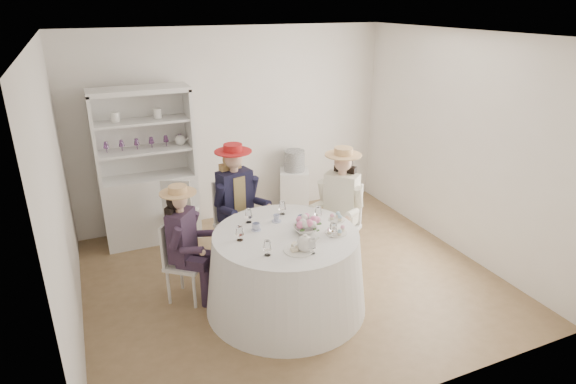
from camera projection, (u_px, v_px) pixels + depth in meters
name	position (u px, v px, depth m)	size (l,w,h in m)	color
ground	(291.00, 279.00, 5.58)	(4.50, 4.50, 0.00)	brown
ceiling	(292.00, 35.00, 4.57)	(4.50, 4.50, 0.00)	white
wall_back	(234.00, 126.00, 6.78)	(4.50, 4.50, 0.00)	silver
wall_front	(407.00, 255.00, 3.38)	(4.50, 4.50, 0.00)	silver
wall_left	(59.00, 202.00, 4.25)	(4.50, 4.50, 0.00)	silver
wall_right	(459.00, 145.00, 5.91)	(4.50, 4.50, 0.00)	silver
tea_table	(286.00, 270.00, 4.95)	(1.67, 1.67, 0.84)	white
hutch	(149.00, 189.00, 6.27)	(1.34, 0.80, 2.03)	silver
side_table	(294.00, 191.00, 7.25)	(0.42, 0.42, 0.66)	silver
hatbox	(294.00, 161.00, 7.07)	(0.30, 0.30, 0.30)	black
guest_left	(184.00, 237.00, 4.96)	(0.56, 0.54, 1.30)	silver
guest_mid	(236.00, 199.00, 5.61)	(0.57, 0.60, 1.51)	silver
guest_right	(340.00, 201.00, 5.59)	(0.63, 0.61, 1.47)	silver
spare_chair	(180.00, 209.00, 6.17)	(0.52, 0.52, 0.94)	silver
teacup_a	(256.00, 227.00, 4.85)	(0.09, 0.09, 0.07)	white
teacup_b	(277.00, 218.00, 5.04)	(0.07, 0.07, 0.07)	white
teacup_c	(302.00, 220.00, 5.02)	(0.09, 0.09, 0.07)	white
flower_bowl	(305.00, 230.00, 4.80)	(0.24, 0.24, 0.06)	white
flower_arrangement	(308.00, 222.00, 4.82)	(0.20, 0.21, 0.08)	pink
table_teapot	(305.00, 244.00, 4.44)	(0.23, 0.16, 0.17)	white
sandwich_plate	(299.00, 249.00, 4.47)	(0.28, 0.28, 0.06)	white
cupcake_stand	(336.00, 226.00, 4.78)	(0.22, 0.22, 0.21)	white
stemware_set	(286.00, 227.00, 4.77)	(0.99, 0.99, 0.15)	white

